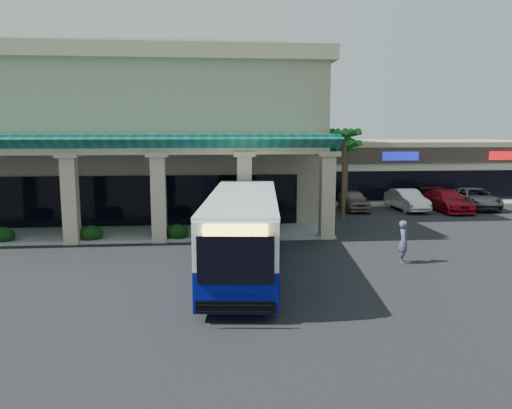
{
  "coord_description": "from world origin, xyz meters",
  "views": [
    {
      "loc": [
        -0.36,
        -21.08,
        5.89
      ],
      "look_at": [
        1.96,
        3.4,
        2.2
      ],
      "focal_mm": 35.0,
      "sensor_mm": 36.0,
      "label": 1
    }
  ],
  "objects": [
    {
      "name": "broadleaf_tree",
      "position": [
        7.5,
        19.0,
        2.41
      ],
      "size": [
        2.6,
        2.6,
        4.81
      ],
      "primitive_type": null,
      "color": "black",
      "rests_on": "ground"
    },
    {
      "name": "car_red",
      "position": [
        17.02,
        13.57,
        0.76
      ],
      "size": [
        2.26,
        5.31,
        1.53
      ],
      "primitive_type": "imported",
      "rotation": [
        0.0,
        0.0,
        0.02
      ],
      "color": "#9F0B17",
      "rests_on": "ground"
    },
    {
      "name": "palm_1",
      "position": [
        9.5,
        14.0,
        2.9
      ],
      "size": [
        2.4,
        2.4,
        5.8
      ],
      "primitive_type": null,
      "color": "#195F1D",
      "rests_on": "ground"
    },
    {
      "name": "palm_0",
      "position": [
        8.5,
        11.0,
        3.3
      ],
      "size": [
        2.4,
        2.4,
        6.6
      ],
      "primitive_type": null,
      "color": "#195F1D",
      "rests_on": "ground"
    },
    {
      "name": "transit_bus",
      "position": [
        1.01,
        -1.0,
        1.64
      ],
      "size": [
        4.0,
        11.97,
        3.28
      ],
      "primitive_type": null,
      "rotation": [
        0.0,
        0.0,
        -0.11
      ],
      "color": "#050D77",
      "rests_on": "ground"
    },
    {
      "name": "car_white",
      "position": [
        14.19,
        14.15,
        0.77
      ],
      "size": [
        1.92,
        4.77,
        1.54
      ],
      "primitive_type": "imported",
      "rotation": [
        0.0,
        0.0,
        0.06
      ],
      "color": "silver",
      "rests_on": "ground"
    },
    {
      "name": "car_gray",
      "position": [
        19.65,
        14.57,
        0.76
      ],
      "size": [
        3.01,
        5.67,
        1.52
      ],
      "primitive_type": "imported",
      "rotation": [
        0.0,
        0.0,
        -0.09
      ],
      "color": "#33363C",
      "rests_on": "ground"
    },
    {
      "name": "arcade",
      "position": [
        -8.0,
        6.8,
        2.85
      ],
      "size": [
        30.0,
        6.2,
        5.7
      ],
      "primitive_type": null,
      "color": "#0E574C",
      "rests_on": "ground"
    },
    {
      "name": "main_building",
      "position": [
        -8.0,
        16.0,
        5.67
      ],
      "size": [
        30.8,
        14.8,
        11.35
      ],
      "primitive_type": null,
      "color": "tan",
      "rests_on": "ground"
    },
    {
      "name": "car_silver",
      "position": [
        10.3,
        14.63,
        0.74
      ],
      "size": [
        1.89,
        4.38,
        1.47
      ],
      "primitive_type": "imported",
      "rotation": [
        0.0,
        0.0,
        -0.04
      ],
      "color": "#74685A",
      "rests_on": "ground"
    },
    {
      "name": "ground",
      "position": [
        0.0,
        0.0,
        0.0
      ],
      "size": [
        110.0,
        110.0,
        0.0
      ],
      "primitive_type": "plane",
      "color": "black"
    },
    {
      "name": "pedestrian",
      "position": [
        8.22,
        -0.14,
        0.96
      ],
      "size": [
        0.65,
        0.81,
        1.92
      ],
      "primitive_type": "imported",
      "rotation": [
        0.0,
        0.0,
        1.25
      ],
      "color": "#43475D",
      "rests_on": "ground"
    },
    {
      "name": "strip_mall",
      "position": [
        18.0,
        24.0,
        2.45
      ],
      "size": [
        22.5,
        12.5,
        4.9
      ],
      "primitive_type": null,
      "color": "beige",
      "rests_on": "ground"
    }
  ]
}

